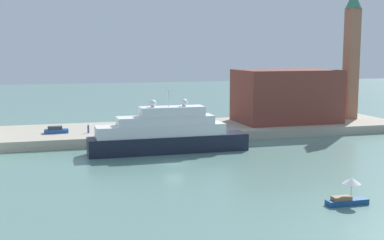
{
  "coord_description": "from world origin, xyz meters",
  "views": [
    {
      "loc": [
        -17.89,
        -72.58,
        16.86
      ],
      "look_at": [
        4.54,
        6.0,
        5.74
      ],
      "focal_mm": 47.33,
      "sensor_mm": 36.0,
      "label": 1
    }
  ],
  "objects_px": {
    "small_motorboat": "(348,194)",
    "person_figure": "(88,129)",
    "parked_car": "(56,130)",
    "mooring_bollard": "(167,132)",
    "bell_tower": "(352,50)",
    "harbor_building": "(286,96)",
    "large_yacht": "(167,134)"
  },
  "relations": [
    {
      "from": "large_yacht",
      "to": "parked_car",
      "type": "height_order",
      "value": "large_yacht"
    },
    {
      "from": "harbor_building",
      "to": "person_figure",
      "type": "xyz_separation_m",
      "value": [
        -42.36,
        -3.83,
        -4.86
      ]
    },
    {
      "from": "large_yacht",
      "to": "small_motorboat",
      "type": "relative_size",
      "value": 5.6
    },
    {
      "from": "large_yacht",
      "to": "parked_car",
      "type": "relative_size",
      "value": 6.15
    },
    {
      "from": "bell_tower",
      "to": "parked_car",
      "type": "bearing_deg",
      "value": -177.18
    },
    {
      "from": "large_yacht",
      "to": "person_figure",
      "type": "distance_m",
      "value": 18.0
    },
    {
      "from": "large_yacht",
      "to": "harbor_building",
      "type": "height_order",
      "value": "harbor_building"
    },
    {
      "from": "small_motorboat",
      "to": "mooring_bollard",
      "type": "xyz_separation_m",
      "value": [
        -10.58,
        42.38,
        0.9
      ]
    },
    {
      "from": "harbor_building",
      "to": "bell_tower",
      "type": "relative_size",
      "value": 0.73
    },
    {
      "from": "parked_car",
      "to": "harbor_building",
      "type": "bearing_deg",
      "value": 2.77
    },
    {
      "from": "bell_tower",
      "to": "mooring_bollard",
      "type": "relative_size",
      "value": 34.61
    },
    {
      "from": "parked_car",
      "to": "mooring_bollard",
      "type": "distance_m",
      "value": 20.91
    },
    {
      "from": "harbor_building",
      "to": "bell_tower",
      "type": "xyz_separation_m",
      "value": [
        16.23,
        0.84,
        9.76
      ]
    },
    {
      "from": "small_motorboat",
      "to": "person_figure",
      "type": "xyz_separation_m",
      "value": [
        -24.52,
        47.65,
        1.24
      ]
    },
    {
      "from": "harbor_building",
      "to": "mooring_bollard",
      "type": "height_order",
      "value": "harbor_building"
    },
    {
      "from": "harbor_building",
      "to": "mooring_bollard",
      "type": "relative_size",
      "value": 25.31
    },
    {
      "from": "parked_car",
      "to": "person_figure",
      "type": "height_order",
      "value": "person_figure"
    },
    {
      "from": "large_yacht",
      "to": "person_figure",
      "type": "relative_size",
      "value": 16.45
    },
    {
      "from": "bell_tower",
      "to": "person_figure",
      "type": "distance_m",
      "value": 60.57
    },
    {
      "from": "bell_tower",
      "to": "person_figure",
      "type": "height_order",
      "value": "bell_tower"
    },
    {
      "from": "person_figure",
      "to": "harbor_building",
      "type": "bearing_deg",
      "value": 5.16
    },
    {
      "from": "mooring_bollard",
      "to": "parked_car",
      "type": "bearing_deg",
      "value": 161.14
    },
    {
      "from": "bell_tower",
      "to": "parked_car",
      "type": "relative_size",
      "value": 6.53
    },
    {
      "from": "harbor_building",
      "to": "bell_tower",
      "type": "height_order",
      "value": "bell_tower"
    },
    {
      "from": "bell_tower",
      "to": "mooring_bollard",
      "type": "xyz_separation_m",
      "value": [
        -44.65,
        -9.93,
        -14.96
      ]
    },
    {
      "from": "harbor_building",
      "to": "person_figure",
      "type": "relative_size",
      "value": 12.76
    },
    {
      "from": "bell_tower",
      "to": "large_yacht",
      "type": "bearing_deg",
      "value": -158.75
    },
    {
      "from": "large_yacht",
      "to": "harbor_building",
      "type": "bearing_deg",
      "value": 29.62
    },
    {
      "from": "bell_tower",
      "to": "harbor_building",
      "type": "bearing_deg",
      "value": -177.05
    },
    {
      "from": "harbor_building",
      "to": "large_yacht",
      "type": "bearing_deg",
      "value": -150.38
    },
    {
      "from": "small_motorboat",
      "to": "harbor_building",
      "type": "height_order",
      "value": "harbor_building"
    },
    {
      "from": "large_yacht",
      "to": "mooring_bollard",
      "type": "bearing_deg",
      "value": 76.07
    }
  ]
}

